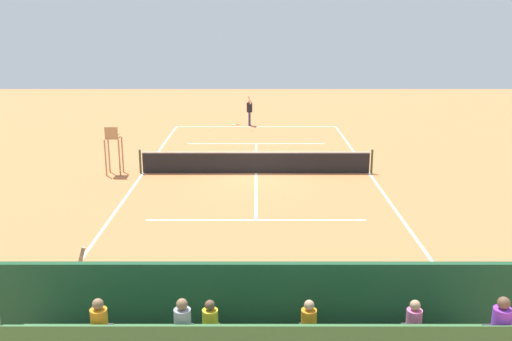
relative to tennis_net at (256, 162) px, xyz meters
name	(u,v)px	position (x,y,z in m)	size (l,w,h in m)	color
ground_plane	(256,173)	(0.00, 0.00, -0.50)	(60.00, 60.00, 0.00)	#D17542
court_line_markings	(256,173)	(0.00, -0.04, -0.50)	(10.10, 22.20, 0.01)	white
tennis_net	(256,162)	(0.00, 0.00, 0.00)	(10.30, 0.10, 1.07)	black
backdrop_wall	(256,309)	(0.00, 14.00, 0.50)	(18.00, 0.16, 2.00)	#1E4C2D
umpire_chair	(113,145)	(6.20, 0.19, 0.81)	(0.67, 0.67, 2.14)	#A88456
courtside_bench	(394,310)	(-2.99, 13.27, 0.06)	(1.80, 0.40, 0.93)	#33383D
equipment_bag	(297,329)	(-0.88, 13.40, -0.32)	(0.90, 0.36, 0.36)	black
tennis_player	(249,110)	(0.41, -11.42, 0.51)	(0.36, 0.53, 1.93)	navy
tennis_racket	(234,125)	(1.40, -11.65, -0.49)	(0.58, 0.39, 0.03)	black
tennis_ball_near	(253,131)	(0.20, -9.51, -0.47)	(0.07, 0.07, 0.07)	#CCDB33
tennis_ball_far	(209,130)	(2.87, -9.74, -0.47)	(0.07, 0.07, 0.07)	#CCDB33
line_judge	(79,290)	(3.82, 13.20, 0.51)	(0.39, 0.54, 1.93)	#232328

